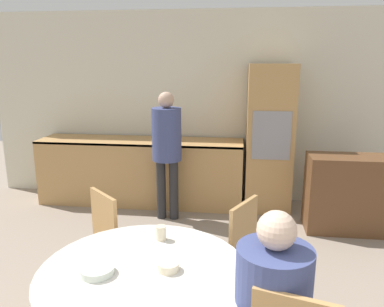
{
  "coord_description": "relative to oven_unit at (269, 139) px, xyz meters",
  "views": [
    {
      "loc": [
        0.36,
        -0.46,
        1.92
      ],
      "look_at": [
        -0.05,
        2.74,
        1.13
      ],
      "focal_mm": 35.0,
      "sensor_mm": 36.0,
      "label": 1
    }
  ],
  "objects": [
    {
      "name": "person_standing",
      "position": [
        -1.25,
        -0.52,
        0.02
      ],
      "size": [
        0.35,
        0.35,
        1.58
      ],
      "color": "#262628",
      "rests_on": "ground_plane"
    },
    {
      "name": "cup",
      "position": [
        -0.89,
        -2.64,
        -0.13
      ],
      "size": [
        0.07,
        0.07,
        0.1
      ],
      "color": "beige",
      "rests_on": "dining_table"
    },
    {
      "name": "bowl_centre",
      "position": [
        -1.15,
        -3.08,
        -0.15
      ],
      "size": [
        0.19,
        0.19,
        0.04
      ],
      "color": "silver",
      "rests_on": "dining_table"
    },
    {
      "name": "oven_unit",
      "position": [
        0.0,
        0.0,
        0.0
      ],
      "size": [
        0.59,
        0.59,
        1.9
      ],
      "color": "tan",
      "rests_on": "ground_plane"
    },
    {
      "name": "sideboard",
      "position": [
        0.86,
        -0.6,
        -0.5
      ],
      "size": [
        0.92,
        0.45,
        0.89
      ],
      "color": "brown",
      "rests_on": "ground_plane"
    },
    {
      "name": "chair_far_right",
      "position": [
        -0.42,
        -2.29,
        -0.43
      ],
      "size": [
        0.54,
        0.54,
        0.95
      ],
      "rotation": [
        0.0,
        0.0,
        4.22
      ],
      "color": "tan",
      "rests_on": "ground_plane"
    },
    {
      "name": "chair_far_left",
      "position": [
        -1.47,
        -2.35,
        -0.43
      ],
      "size": [
        0.57,
        0.57,
        0.95
      ],
      "rotation": [
        0.0,
        0.0,
        5.53
      ],
      "color": "tan",
      "rests_on": "ground_plane"
    },
    {
      "name": "kitchen_counter",
      "position": [
        -1.72,
        -0.01,
        -0.49
      ],
      "size": [
        2.78,
        0.6,
        0.89
      ],
      "color": "tan",
      "rests_on": "ground_plane"
    },
    {
      "name": "dining_table",
      "position": [
        -0.91,
        -3.01,
        -0.39
      ],
      "size": [
        1.2,
        1.2,
        0.78
      ],
      "color": "brown",
      "rests_on": "ground_plane"
    },
    {
      "name": "bowl_near",
      "position": [
        -0.77,
        -3.0,
        -0.15
      ],
      "size": [
        0.12,
        0.12,
        0.05
      ],
      "color": "beige",
      "rests_on": "dining_table"
    },
    {
      "name": "wall_back",
      "position": [
        -0.76,
        0.34,
        0.35
      ],
      "size": [
        6.4,
        0.05,
        2.6
      ],
      "color": "beige",
      "rests_on": "ground_plane"
    }
  ]
}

